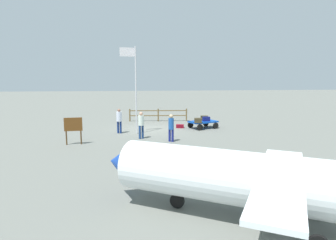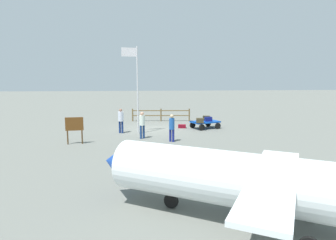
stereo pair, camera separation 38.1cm
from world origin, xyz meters
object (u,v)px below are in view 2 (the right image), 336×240
luggage_cart (205,123)px  suitcase_maroon (208,119)px  suitcase_tan (200,121)px  worker_trailing (142,123)px  worker_lead (172,126)px  worker_supervisor (121,119)px  suitcase_grey (182,126)px  signboard (74,126)px  suitcase_dark (206,118)px  airplane_near (260,183)px  flagpole (136,82)px

luggage_cart → suitcase_maroon: 0.40m
suitcase_tan → luggage_cart: bearing=-125.2°
suitcase_maroon → worker_trailing: bearing=31.6°
worker_lead → worker_supervisor: 4.41m
luggage_cart → worker_lead: worker_lead is taller
suitcase_grey → signboard: 8.43m
suitcase_dark → signboard: size_ratio=0.39×
worker_trailing → suitcase_grey: bearing=-130.6°
suitcase_dark → signboard: (8.81, 4.70, 0.30)m
signboard → suitcase_maroon: bearing=-154.5°
worker_trailing → airplane_near: (-2.95, 11.24, 0.19)m
suitcase_grey → flagpole: size_ratio=0.11×
suitcase_grey → worker_lead: worker_lead is taller
luggage_cart → suitcase_maroon: suitcase_maroon is taller
airplane_near → suitcase_tan: bearing=-95.2°
flagpole → suitcase_dark: bearing=-160.4°
suitcase_tan → suitcase_maroon: suitcase_tan is taller
luggage_cart → airplane_near: 14.53m
luggage_cart → worker_trailing: bearing=33.8°
suitcase_grey → flagpole: 5.17m
worker_supervisor → flagpole: 2.72m
suitcase_maroon → flagpole: bearing=14.8°
suitcase_dark → suitcase_maroon: suitcase_dark is taller
airplane_near → worker_trailing: bearing=-75.3°
worker_trailing → airplane_near: size_ratio=0.19×
suitcase_grey → suitcase_dark: bearing=179.6°
flagpole → luggage_cart: bearing=-163.3°
worker_supervisor → flagpole: size_ratio=0.29×
suitcase_maroon → suitcase_dark: bearing=-85.6°
suitcase_tan → signboard: (8.07, 3.58, 0.31)m
airplane_near → flagpole: 13.50m
suitcase_dark → worker_supervisor: size_ratio=0.36×
luggage_cart → flagpole: size_ratio=0.40×
airplane_near → suitcase_grey: bearing=-90.4°
worker_supervisor → suitcase_grey: bearing=-160.4°
flagpole → worker_lead: bearing=128.3°
worker_supervisor → airplane_near: airplane_near is taller
luggage_cart → airplane_near: (1.77, 14.41, 0.76)m
suitcase_maroon → worker_supervisor: (6.40, 1.10, 0.28)m
suitcase_tan → flagpole: 5.40m
worker_supervisor → airplane_near: size_ratio=0.19×
worker_trailing → worker_lead: bearing=148.3°
suitcase_tan → worker_supervisor: bearing=4.6°
flagpole → suitcase_tan: bearing=-170.5°
worker_trailing → signboard: (3.89, 1.18, 0.04)m
suitcase_grey → worker_supervisor: 4.84m
suitcase_grey → airplane_near: (0.09, 14.78, 1.05)m
worker_lead → worker_supervisor: (3.20, -3.03, 0.06)m
suitcase_maroon → airplane_near: airplane_near is taller
worker_trailing → suitcase_maroon: bearing=-148.4°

